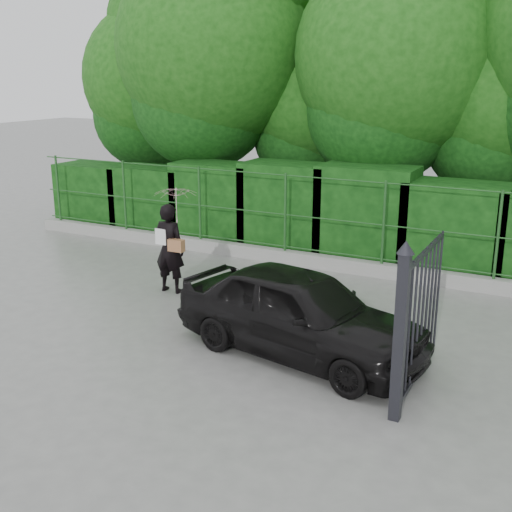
% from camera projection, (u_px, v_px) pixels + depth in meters
% --- Properties ---
extents(ground, '(80.00, 80.00, 0.00)m').
position_uv_depth(ground, '(156.00, 325.00, 11.26)').
color(ground, gray).
extents(kerb, '(14.00, 0.25, 0.30)m').
position_uv_depth(kerb, '(269.00, 254.00, 15.06)').
color(kerb, '#9E9E99').
rests_on(kerb, ground).
extents(fence, '(14.13, 0.06, 1.80)m').
position_uv_depth(fence, '(278.00, 212.00, 14.67)').
color(fence, '#215321').
rests_on(fence, kerb).
extents(hedge, '(14.20, 1.20, 2.24)m').
position_uv_depth(hedge, '(294.00, 211.00, 15.61)').
color(hedge, black).
rests_on(hedge, ground).
extents(trees, '(17.10, 6.15, 8.08)m').
position_uv_depth(trees, '(368.00, 58.00, 16.09)').
color(trees, black).
rests_on(trees, ground).
extents(gate, '(0.22, 2.33, 2.36)m').
position_uv_depth(gate, '(410.00, 320.00, 8.28)').
color(gate, '#25252B').
rests_on(gate, ground).
extents(woman, '(0.92, 0.87, 2.14)m').
position_uv_depth(woman, '(173.00, 227.00, 12.61)').
color(woman, black).
rests_on(woman, ground).
extents(car, '(4.33, 2.42, 1.39)m').
position_uv_depth(car, '(300.00, 313.00, 9.90)').
color(car, black).
rests_on(car, ground).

